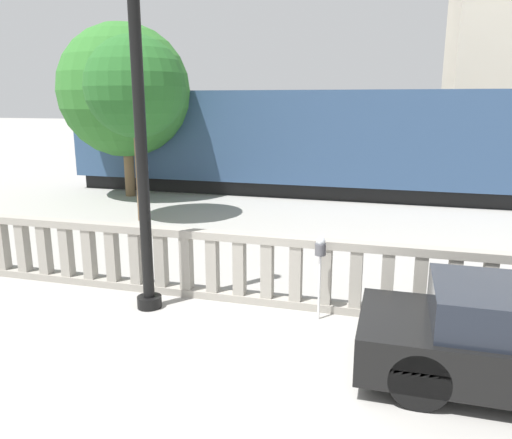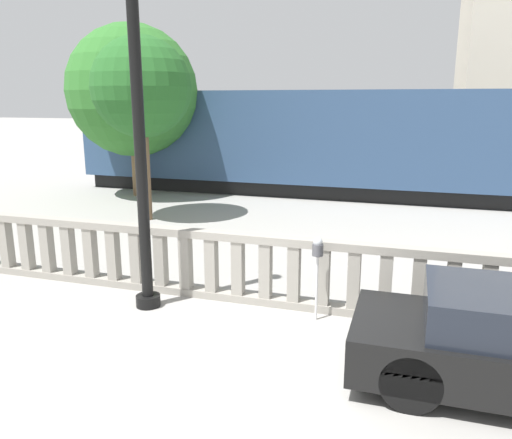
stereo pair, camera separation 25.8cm
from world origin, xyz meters
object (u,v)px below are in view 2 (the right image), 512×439
(train_near, at_px, (359,142))
(lamppost, at_px, (140,142))
(parking_meter, at_px, (318,254))
(train_far, at_px, (324,124))
(tree_right, at_px, (141,88))
(tree_left, at_px, (133,91))

(train_near, bearing_deg, lamppost, -101.52)
(parking_meter, distance_m, train_near, 11.27)
(lamppost, distance_m, train_near, 11.81)
(lamppost, xyz_separation_m, parking_meter, (2.93, 0.32, -1.73))
(train_far, bearing_deg, lamppost, -86.78)
(tree_right, bearing_deg, train_near, 45.25)
(train_near, distance_m, tree_left, 8.51)
(parking_meter, bearing_deg, tree_right, 138.32)
(parking_meter, distance_m, train_far, 26.52)
(lamppost, xyz_separation_m, tree_left, (-5.65, 9.32, 0.99))
(tree_left, height_order, tree_right, tree_left)
(train_far, xyz_separation_m, tree_left, (-4.16, -17.14, 1.89))
(lamppost, height_order, parking_meter, lamppost)
(train_far, height_order, tree_right, tree_right)
(lamppost, xyz_separation_m, train_far, (-1.49, 26.46, -0.90))
(lamppost, distance_m, tree_left, 10.94)
(train_far, distance_m, tree_left, 17.74)
(train_far, distance_m, tree_right, 20.77)
(tree_right, bearing_deg, lamppost, -60.70)
(parking_meter, xyz_separation_m, train_near, (-0.58, 11.22, 0.89))
(tree_left, bearing_deg, lamppost, -58.77)
(tree_left, xyz_separation_m, tree_right, (2.36, -3.46, 0.03))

